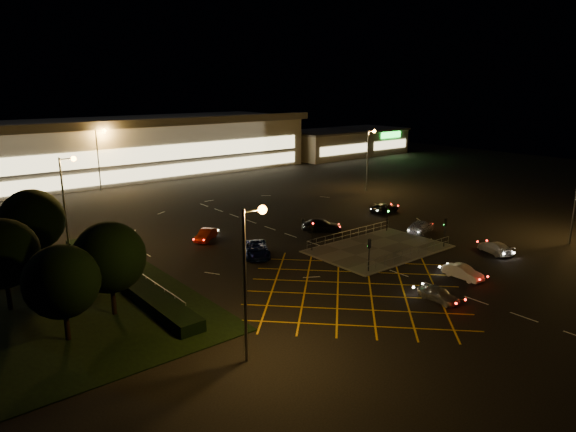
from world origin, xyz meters
TOP-DOWN VIEW (x-y plane):
  - ground at (0.00, 0.00)m, footprint 180.00×180.00m
  - pedestrian_island at (2.00, -2.00)m, footprint 14.00×9.00m
  - grass_verge at (-28.00, 6.00)m, footprint 18.00×30.00m
  - hedge at (-23.00, 6.00)m, footprint 2.00×26.00m
  - supermarket at (0.00, 61.95)m, footprint 72.00×26.50m
  - retail_unit_a at (46.00, 53.97)m, footprint 18.80×14.80m
  - retail_unit_b at (62.00, 53.96)m, footprint 14.80×14.80m
  - streetlight_sw at (-21.56, -12.00)m, footprint 1.78×0.56m
  - streetlight_nw at (-23.56, 18.00)m, footprint 1.78×0.56m
  - streetlight_ne at (24.44, 20.00)m, footprint 1.78×0.56m
  - streetlight_far_left at (-9.56, 48.00)m, footprint 1.78×0.56m
  - streetlight_far_right at (30.44, 50.00)m, footprint 1.78×0.56m
  - signal_sw at (-4.00, -5.99)m, footprint 0.28×0.30m
  - signal_se at (8.00, -5.99)m, footprint 0.28×0.30m
  - signal_nw at (-4.00, 1.99)m, footprint 0.28×0.30m
  - signal_ne at (8.00, 1.99)m, footprint 0.28×0.30m
  - tree_a at (-30.00, -2.00)m, footprint 5.04×5.04m
  - tree_b at (-32.00, 6.00)m, footprint 5.40×5.40m
  - tree_c at (-28.00, 14.00)m, footprint 5.76×5.76m
  - tree_e at (-26.00, 0.00)m, footprint 5.40×5.40m
  - car_near_silver at (-4.51, -14.09)m, footprint 1.59×3.63m
  - car_queue_white at (1.47, -12.50)m, footprint 1.45×3.78m
  - car_left_blue at (-9.44, 4.45)m, footprint 4.70×5.82m
  - car_far_dkgrey at (2.06, 7.04)m, footprint 5.04×4.62m
  - car_right_silver at (10.82, -0.83)m, footprint 4.87×2.91m
  - car_circ_red at (-10.68, 12.50)m, footprint 3.94×3.48m
  - car_east_grey at (15.27, 8.57)m, footprint 4.41×2.06m
  - car_approach_white at (10.50, -10.50)m, footprint 3.18×4.56m

SIDE VIEW (x-z plane):
  - ground at x=0.00m, z-range 0.00..0.00m
  - grass_verge at x=-28.00m, z-range 0.00..0.08m
  - pedestrian_island at x=2.00m, z-range 0.00..0.12m
  - hedge at x=-23.00m, z-range 0.00..1.00m
  - car_near_silver at x=-4.51m, z-range 0.00..1.22m
  - car_east_grey at x=15.27m, z-range 0.00..1.22m
  - car_approach_white at x=10.50m, z-range 0.00..1.23m
  - car_queue_white at x=1.47m, z-range 0.00..1.23m
  - car_circ_red at x=-10.68m, z-range 0.00..1.29m
  - car_far_dkgrey at x=2.06m, z-range 0.00..1.42m
  - car_left_blue at x=-9.44m, z-range 0.00..1.47m
  - car_right_silver at x=10.82m, z-range 0.00..1.55m
  - signal_sw at x=-4.00m, z-range 0.79..3.94m
  - signal_se at x=8.00m, z-range 0.79..3.94m
  - signal_nw at x=-4.00m, z-range 0.79..3.94m
  - signal_ne at x=8.00m, z-range 0.79..3.94m
  - retail_unit_a at x=46.00m, z-range 0.04..6.39m
  - retail_unit_b at x=62.00m, z-range 0.05..6.40m
  - tree_a at x=-30.00m, z-range 0.90..7.76m
  - tree_b at x=-32.00m, z-range 0.97..8.32m
  - tree_e at x=-26.00m, z-range 0.97..8.32m
  - tree_c at x=-28.00m, z-range 1.03..8.87m
  - supermarket at x=0.00m, z-range 0.06..10.56m
  - streetlight_sw at x=-21.56m, z-range 1.55..11.58m
  - streetlight_nw at x=-23.56m, z-range 1.55..11.58m
  - streetlight_ne at x=24.44m, z-range 1.55..11.58m
  - streetlight_far_left at x=-9.56m, z-range 1.55..11.58m
  - streetlight_far_right at x=30.44m, z-range 1.55..11.58m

